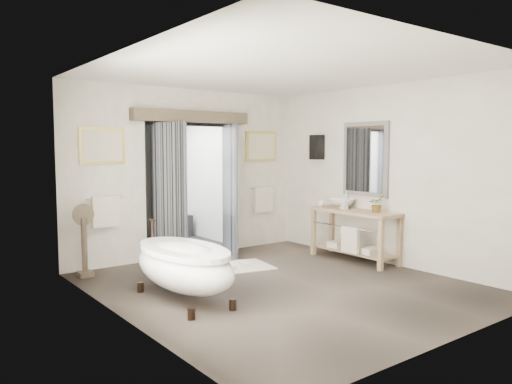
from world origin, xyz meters
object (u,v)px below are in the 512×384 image
basin (341,203)px  clawfoot_tub (183,265)px  vanity (354,231)px  rug (233,267)px

basin → clawfoot_tub: bearing=-154.2°
clawfoot_tub → vanity: size_ratio=1.17×
vanity → basin: 0.56m
clawfoot_tub → vanity: bearing=3.9°
vanity → rug: size_ratio=1.33×
clawfoot_tub → basin: 3.49m
clawfoot_tub → rug: bearing=35.8°
vanity → clawfoot_tub: bearing=-176.1°
clawfoot_tub → rug: clawfoot_tub is taller
clawfoot_tub → vanity: 3.36m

